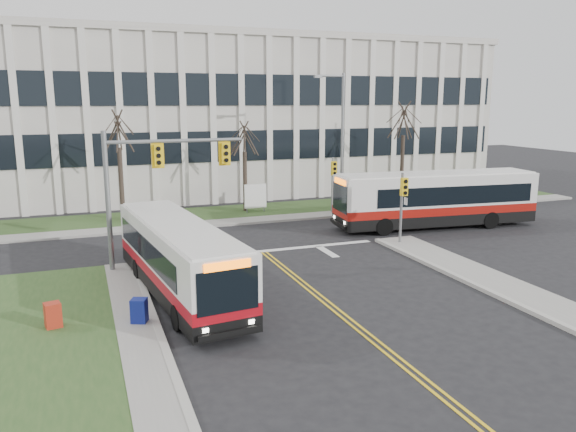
# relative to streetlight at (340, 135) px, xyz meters

# --- Properties ---
(ground) EXTENTS (120.00, 120.00, 0.00)m
(ground) POSITION_rel_streetlight_xyz_m (-8.03, -16.20, -5.19)
(ground) COLOR black
(ground) RESTS_ON ground
(sidewalk_west) EXTENTS (1.20, 26.00, 0.14)m
(sidewalk_west) POSITION_rel_streetlight_xyz_m (-15.03, -21.20, -5.12)
(sidewalk_west) COLOR #9E9B93
(sidewalk_west) RESTS_ON ground
(sidewalk_cross) EXTENTS (44.00, 1.60, 0.14)m
(sidewalk_cross) POSITION_rel_streetlight_xyz_m (-3.03, -1.00, -5.12)
(sidewalk_cross) COLOR #9E9B93
(sidewalk_cross) RESTS_ON ground
(building_lawn) EXTENTS (44.00, 5.00, 0.12)m
(building_lawn) POSITION_rel_streetlight_xyz_m (-3.03, 1.80, -5.13)
(building_lawn) COLOR #2E4E21
(building_lawn) RESTS_ON ground
(office_building) EXTENTS (40.00, 16.00, 12.00)m
(office_building) POSITION_rel_streetlight_xyz_m (-3.03, 13.80, 0.81)
(office_building) COLOR silver
(office_building) RESTS_ON ground
(mast_arm_signal) EXTENTS (6.11, 0.38, 6.20)m
(mast_arm_signal) POSITION_rel_streetlight_xyz_m (-13.65, -9.04, -0.94)
(mast_arm_signal) COLOR slate
(mast_arm_signal) RESTS_ON ground
(signal_pole_near) EXTENTS (0.34, 0.39, 3.80)m
(signal_pole_near) POSITION_rel_streetlight_xyz_m (-0.83, -9.30, -2.69)
(signal_pole_near) COLOR slate
(signal_pole_near) RESTS_ON ground
(signal_pole_far) EXTENTS (0.34, 0.39, 3.80)m
(signal_pole_far) POSITION_rel_streetlight_xyz_m (-0.83, -0.80, -2.69)
(signal_pole_far) COLOR slate
(signal_pole_far) RESTS_ON ground
(streetlight) EXTENTS (2.15, 0.25, 9.20)m
(streetlight) POSITION_rel_streetlight_xyz_m (0.00, 0.00, 0.00)
(streetlight) COLOR slate
(streetlight) RESTS_ON ground
(directory_sign) EXTENTS (1.50, 0.12, 2.00)m
(directory_sign) POSITION_rel_streetlight_xyz_m (-5.53, 1.30, -4.02)
(directory_sign) COLOR slate
(directory_sign) RESTS_ON ground
(tree_left) EXTENTS (1.80, 1.80, 7.70)m
(tree_left) POSITION_rel_streetlight_xyz_m (-14.03, 1.80, 0.32)
(tree_left) COLOR #42352B
(tree_left) RESTS_ON ground
(tree_mid) EXTENTS (1.80, 1.80, 6.82)m
(tree_mid) POSITION_rel_streetlight_xyz_m (-6.03, 2.00, -0.31)
(tree_mid) COLOR #42352B
(tree_mid) RESTS_ON ground
(tree_right) EXTENTS (1.80, 1.80, 8.25)m
(tree_right) POSITION_rel_streetlight_xyz_m (5.97, 1.80, 0.71)
(tree_right) COLOR #42352B
(tree_right) RESTS_ON ground
(bus_main) EXTENTS (3.48, 10.76, 2.82)m
(bus_main) POSITION_rel_streetlight_xyz_m (-13.03, -13.01, -3.78)
(bus_main) COLOR silver
(bus_main) RESTS_ON ground
(bus_cross) EXTENTS (12.24, 3.75, 3.21)m
(bus_cross) POSITION_rel_streetlight_xyz_m (3.31, -6.32, -3.59)
(bus_cross) COLOR silver
(bus_cross) RESTS_ON ground
(newspaper_box_blue) EXTENTS (0.63, 0.61, 0.95)m
(newspaper_box_blue) POSITION_rel_streetlight_xyz_m (-14.83, -15.61, -4.72)
(newspaper_box_blue) COLOR navy
(newspaper_box_blue) RESTS_ON ground
(newspaper_box_red) EXTENTS (0.59, 0.55, 0.95)m
(newspaper_box_red) POSITION_rel_streetlight_xyz_m (-17.53, -15.02, -4.72)
(newspaper_box_red) COLOR #A82715
(newspaper_box_red) RESTS_ON ground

